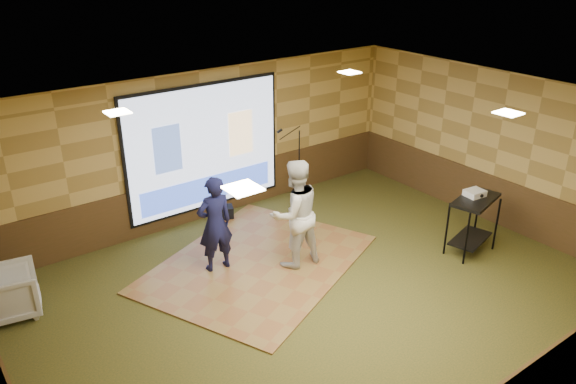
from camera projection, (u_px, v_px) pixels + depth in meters
ground at (315, 294)px, 8.99m from camera, size 9.00×9.00×0.00m
room_shell at (318, 173)px, 8.13m from camera, size 9.04×7.04×3.02m
wainscot_back at (207, 195)px, 11.35m from camera, size 9.00×0.04×0.95m
wainscot_right at (489, 198)px, 11.23m from camera, size 0.04×7.00×0.95m
projector_screen at (205, 149)px, 10.91m from camera, size 3.32×0.06×2.52m
downlight_nw at (118, 112)px, 7.90m from camera, size 0.32×0.32×0.02m
downlight_ne at (350, 72)px, 10.29m from camera, size 0.32×0.32×0.02m
downlight_sw at (243, 188)px, 5.48m from camera, size 0.32×0.32×0.02m
downlight_se at (508, 113)px, 7.87m from camera, size 0.32×0.32×0.02m
dance_floor at (258, 263)px, 9.83m from camera, size 4.66×4.20×0.03m
player_left at (215, 224)px, 9.32m from camera, size 0.65×0.46×1.69m
player_right at (295, 214)px, 9.43m from camera, size 0.98×0.79×1.92m
av_table at (474, 214)px, 9.92m from camera, size 1.01×0.53×1.07m
projector at (475, 193)px, 9.86m from camera, size 0.36×0.31×0.11m
mic_stand at (297, 183)px, 11.86m from camera, size 0.70×0.28×1.77m
banquet_chair at (10, 293)px, 8.37m from camera, size 0.95×0.93×0.75m
duffel_bag at (223, 213)px, 11.39m from camera, size 0.49×0.42×0.26m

